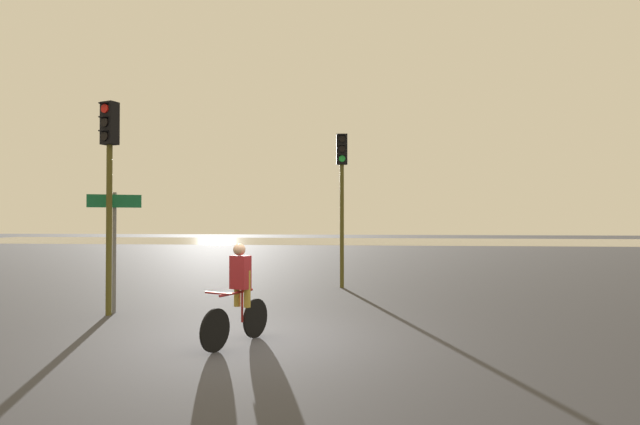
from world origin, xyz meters
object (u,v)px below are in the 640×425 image
object	(u,v)px
direction_sign_post	(114,234)
cyclist	(239,293)
traffic_light_center	(342,181)
traffic_light_near_left	(109,167)

from	to	relation	value
direction_sign_post	cyclist	distance (m)	4.23
traffic_light_center	cyclist	size ratio (longest dim) A/B	2.81
direction_sign_post	cyclist	size ratio (longest dim) A/B	1.60
traffic_light_center	direction_sign_post	bearing A→B (deg)	38.06
traffic_light_center	traffic_light_near_left	bearing A→B (deg)	40.13
traffic_light_center	traffic_light_near_left	xyz separation A→B (m)	(-4.64, -4.75, -0.04)
traffic_light_near_left	cyclist	xyz separation A→B (m)	(3.36, -2.07, -2.30)
traffic_light_near_left	traffic_light_center	bearing A→B (deg)	-115.27
traffic_light_near_left	cyclist	size ratio (longest dim) A/B	2.77
traffic_light_near_left	direction_sign_post	world-z (taller)	traffic_light_near_left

